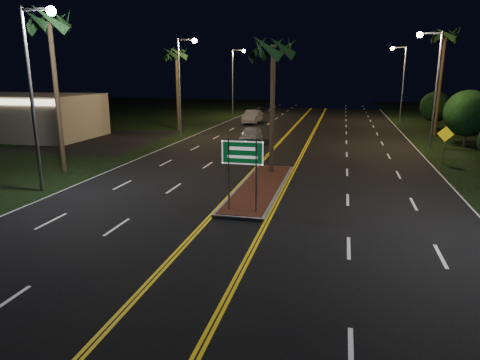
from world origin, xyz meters
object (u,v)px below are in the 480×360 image
(highway_sign, at_px, (242,160))
(palm_right_far, at_px, (445,37))
(palm_left_near, at_px, (49,23))
(car_far, at_px, (252,116))
(streetlight_right_far, at_px, (401,75))
(shrub_far, at_px, (436,107))
(warning_sign, at_px, (445,139))
(streetlight_left_mid, at_px, (183,76))
(streetlight_right_mid, at_px, (432,77))
(shrub_mid, at_px, (468,113))
(car_near, at_px, (251,134))
(streetlight_left_far, at_px, (235,75))
(commercial_building, at_px, (15,116))
(palm_median, at_px, (273,49))
(median_island, at_px, (260,187))
(streetlight_left_near, at_px, (36,79))
(palm_left_far, at_px, (176,54))

(highway_sign, distance_m, palm_right_far, 30.81)
(palm_left_near, xyz_separation_m, car_far, (5.95, 28.19, -7.78))
(streetlight_right_far, distance_m, palm_right_far, 12.69)
(shrub_far, bearing_deg, warning_sign, -98.68)
(streetlight_left_mid, bearing_deg, streetlight_right_mid, -5.38)
(shrub_mid, distance_m, car_near, 17.85)
(streetlight_left_far, relative_size, streetlight_right_mid, 1.00)
(warning_sign, bearing_deg, commercial_building, -166.01)
(commercial_building, distance_m, car_near, 22.52)
(warning_sign, bearing_deg, streetlight_right_far, 110.04)
(palm_median, height_order, palm_left_near, palm_left_near)
(streetlight_right_far, bearing_deg, streetlight_right_mid, -90.00)
(streetlight_right_mid, bearing_deg, shrub_mid, 30.56)
(median_island, height_order, commercial_building, commercial_building)
(commercial_building, distance_m, car_far, 25.34)
(shrub_mid, bearing_deg, streetlight_right_mid, -149.44)
(streetlight_right_far, height_order, palm_right_far, palm_right_far)
(streetlight_left_near, relative_size, palm_left_far, 1.02)
(car_far, bearing_deg, streetlight_left_far, 118.16)
(median_island, distance_m, car_far, 29.93)
(shrub_far, xyz_separation_m, warning_sign, (-3.00, -19.64, -0.71))
(streetlight_left_mid, bearing_deg, palm_median, -51.83)
(streetlight_right_mid, xyz_separation_m, streetlight_right_far, (0.00, 20.00, 0.00))
(palm_right_far, xyz_separation_m, car_far, (-19.35, 6.19, -8.25))
(streetlight_left_near, height_order, palm_right_far, palm_right_far)
(palm_left_far, bearing_deg, highway_sign, -63.08)
(commercial_building, bearing_deg, palm_median, -20.05)
(streetlight_left_near, height_order, shrub_mid, streetlight_left_near)
(streetlight_right_mid, distance_m, palm_left_near, 27.19)
(palm_left_near, distance_m, palm_left_far, 20.02)
(median_island, xyz_separation_m, palm_median, (0.00, 3.50, 7.19))
(streetlight_left_far, bearing_deg, car_far, -62.50)
(shrub_far, bearing_deg, car_far, 179.45)
(streetlight_left_far, distance_m, warning_sign, 35.20)
(palm_right_far, bearing_deg, palm_left_far, -175.53)
(streetlight_left_near, xyz_separation_m, palm_left_near, (-1.89, 4.00, 3.02))
(palm_left_far, distance_m, palm_right_far, 25.72)
(car_near, distance_m, car_far, 15.14)
(median_island, relative_size, streetlight_left_near, 1.14)
(commercial_building, height_order, car_near, commercial_building)
(streetlight_left_far, xyz_separation_m, palm_left_near, (-1.89, -36.00, 3.02))
(streetlight_left_mid, distance_m, palm_median, 17.25)
(palm_median, bearing_deg, palm_left_far, 126.18)
(streetlight_right_mid, bearing_deg, car_far, 140.41)
(palm_left_near, bearing_deg, car_far, 78.08)
(streetlight_left_near, xyz_separation_m, palm_right_far, (23.41, 26.00, 3.49))
(streetlight_left_near, distance_m, warning_sign, 25.05)
(palm_median, xyz_separation_m, palm_left_far, (-12.80, 17.50, 0.47))
(streetlight_left_far, relative_size, shrub_far, 2.27)
(streetlight_right_mid, bearing_deg, streetlight_left_mid, 174.62)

